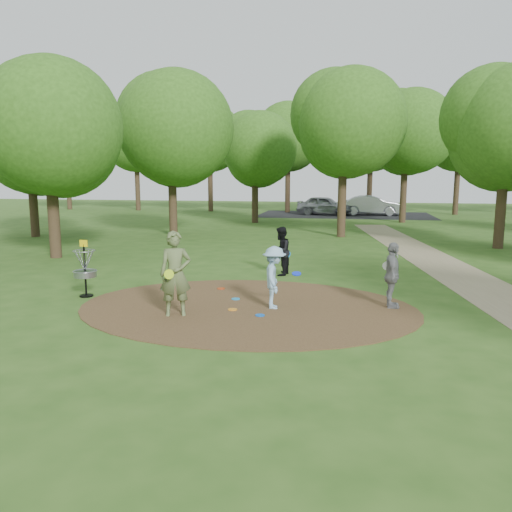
# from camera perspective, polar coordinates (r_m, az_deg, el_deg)

# --- Properties ---
(ground) EXTENTS (100.00, 100.00, 0.00)m
(ground) POSITION_cam_1_polar(r_m,az_deg,el_deg) (12.43, -1.03, -5.89)
(ground) COLOR #2D5119
(ground) RESTS_ON ground
(dirt_clearing) EXTENTS (8.40, 8.40, 0.02)m
(dirt_clearing) POSITION_cam_1_polar(r_m,az_deg,el_deg) (12.43, -1.03, -5.84)
(dirt_clearing) COLOR #47301C
(dirt_clearing) RESTS_ON ground
(footpath) EXTENTS (7.55, 39.89, 0.01)m
(footpath) POSITION_cam_1_polar(r_m,az_deg,el_deg) (14.69, 26.50, -4.48)
(footpath) COLOR #8C7A5B
(footpath) RESTS_ON ground
(parking_lot) EXTENTS (14.00, 8.00, 0.01)m
(parking_lot) POSITION_cam_1_polar(r_m,az_deg,el_deg) (41.87, 10.09, 4.66)
(parking_lot) COLOR black
(parking_lot) RESTS_ON ground
(player_observer_with_disc) EXTENTS (0.84, 0.72, 1.98)m
(player_observer_with_disc) POSITION_cam_1_polar(r_m,az_deg,el_deg) (11.63, -9.20, -2.04)
(player_observer_with_disc) COLOR #5B6A3D
(player_observer_with_disc) RESTS_ON ground
(player_throwing_with_disc) EXTENTS (1.03, 1.08, 1.54)m
(player_throwing_with_disc) POSITION_cam_1_polar(r_m,az_deg,el_deg) (12.16, 2.10, -2.49)
(player_throwing_with_disc) COLOR #8DB7D3
(player_throwing_with_disc) RESTS_ON ground
(player_walking_with_disc) EXTENTS (0.70, 0.84, 1.59)m
(player_walking_with_disc) POSITION_cam_1_polar(r_m,az_deg,el_deg) (16.24, 2.86, 0.56)
(player_walking_with_disc) COLOR black
(player_walking_with_disc) RESTS_ON ground
(player_waiting_with_disc) EXTENTS (0.44, 0.96, 1.63)m
(player_waiting_with_disc) POSITION_cam_1_polar(r_m,az_deg,el_deg) (12.64, 15.29, -2.16)
(player_waiting_with_disc) COLOR gray
(player_waiting_with_disc) RESTS_ON ground
(disc_ground_cyan) EXTENTS (0.22, 0.22, 0.02)m
(disc_ground_cyan) POSITION_cam_1_polar(r_m,az_deg,el_deg) (13.15, -2.33, -4.92)
(disc_ground_cyan) COLOR #1A8CD2
(disc_ground_cyan) RESTS_ON dirt_clearing
(disc_ground_blue) EXTENTS (0.22, 0.22, 0.02)m
(disc_ground_blue) POSITION_cam_1_polar(r_m,az_deg,el_deg) (11.64, 0.45, -6.78)
(disc_ground_blue) COLOR blue
(disc_ground_blue) RESTS_ON dirt_clearing
(disc_ground_red) EXTENTS (0.22, 0.22, 0.02)m
(disc_ground_red) POSITION_cam_1_polar(r_m,az_deg,el_deg) (14.35, -4.01, -3.72)
(disc_ground_red) COLOR #B73412
(disc_ground_red) RESTS_ON dirt_clearing
(car_left) EXTENTS (4.79, 2.48, 1.56)m
(car_left) POSITION_cam_1_polar(r_m,az_deg,el_deg) (41.61, 7.88, 5.75)
(car_left) COLOR #929599
(car_left) RESTS_ON ground
(car_right) EXTENTS (4.91, 1.78, 1.61)m
(car_right) POSITION_cam_1_polar(r_m,az_deg,el_deg) (41.96, 13.05, 5.66)
(car_right) COLOR #B1B2B9
(car_right) RESTS_ON ground
(disc_ground_orange) EXTENTS (0.22, 0.22, 0.02)m
(disc_ground_orange) POSITION_cam_1_polar(r_m,az_deg,el_deg) (12.14, -2.69, -6.13)
(disc_ground_orange) COLOR orange
(disc_ground_orange) RESTS_ON dirt_clearing
(disc_golf_basket) EXTENTS (0.63, 0.63, 1.54)m
(disc_golf_basket) POSITION_cam_1_polar(r_m,az_deg,el_deg) (14.11, -18.99, -0.94)
(disc_golf_basket) COLOR black
(disc_golf_basket) RESTS_ON ground
(tree_ring) EXTENTS (36.97, 45.23, 8.76)m
(tree_ring) POSITION_cam_1_polar(r_m,az_deg,el_deg) (20.65, 6.55, 14.44)
(tree_ring) COLOR #332316
(tree_ring) RESTS_ON ground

